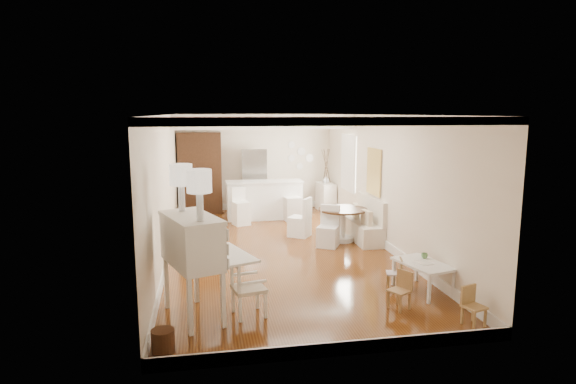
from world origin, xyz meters
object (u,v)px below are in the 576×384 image
object	(u,v)px
fridge	(267,180)
sideboard	(326,197)
secretary_bureau	(193,267)
kids_chair_c	(474,306)
breakfast_counter	(264,200)
dining_table	(342,225)
wicker_basket	(163,341)
kids_chair_a	(399,290)
bar_stool_right	(292,202)
slip_chair_far	(300,217)
slip_chair_near	(328,227)
gustavian_armchair	(249,287)
kids_table	(423,277)
bar_stool_left	(241,207)
pantry_cabinet	(200,173)
kids_chair_b	(394,273)

from	to	relation	value
fridge	sideboard	world-z (taller)	fridge
secretary_bureau	kids_chair_c	world-z (taller)	secretary_bureau
breakfast_counter	fridge	size ratio (longest dim) A/B	1.14
dining_table	fridge	xyz separation A→B (m)	(-1.21, 3.67, 0.53)
secretary_bureau	wicker_basket	distance (m)	1.17
kids_chair_c	fridge	distance (m)	8.36
kids_chair_a	bar_stool_right	bearing A→B (deg)	155.53
slip_chair_far	slip_chair_near	bearing A→B (deg)	56.98
gustavian_armchair	slip_chair_near	xyz separation A→B (m)	(2.01, 3.23, 0.03)
kids_table	bar_stool_left	size ratio (longest dim) A/B	1.01
bar_stool_left	sideboard	world-z (taller)	bar_stool_left
dining_table	bar_stool_left	xyz separation A→B (m)	(-2.10, 1.98, 0.10)
kids_table	secretary_bureau	bearing A→B (deg)	-174.36
pantry_cabinet	secretary_bureau	bearing A→B (deg)	-90.79
kids_chair_b	slip_chair_far	xyz separation A→B (m)	(-0.86, 3.54, 0.20)
dining_table	kids_chair_a	bearing A→B (deg)	-93.95
bar_stool_left	fridge	distance (m)	1.95
breakfast_counter	bar_stool_left	size ratio (longest dim) A/B	2.16
kids_table	kids_chair_c	world-z (taller)	kids_chair_c
kids_chair_b	slip_chair_near	world-z (taller)	slip_chair_near
sideboard	pantry_cabinet	bearing A→B (deg)	170.69
gustavian_armchair	wicker_basket	size ratio (longest dim) A/B	2.91
slip_chair_near	fridge	world-z (taller)	fridge
kids_chair_a	dining_table	bearing A→B (deg)	147.18
kids_chair_b	bar_stool_right	world-z (taller)	bar_stool_right
slip_chair_far	sideboard	world-z (taller)	slip_chair_far
wicker_basket	dining_table	world-z (taller)	dining_table
kids_table	bar_stool_right	size ratio (longest dim) A/B	0.95
kids_chair_c	slip_chair_near	bearing A→B (deg)	85.83
slip_chair_near	bar_stool_left	world-z (taller)	bar_stool_left
pantry_cabinet	breakfast_counter	bearing A→B (deg)	-32.43
secretary_bureau	pantry_cabinet	world-z (taller)	pantry_cabinet
kids_chair_c	fridge	bearing A→B (deg)	84.87
kids_table	wicker_basket	bearing A→B (deg)	-161.76
gustavian_armchair	sideboard	distance (m)	7.54
slip_chair_near	sideboard	size ratio (longest dim) A/B	1.03
kids_chair_b	bar_stool_left	size ratio (longest dim) A/B	0.53
wicker_basket	kids_chair_c	size ratio (longest dim) A/B	0.52
wicker_basket	fridge	distance (m)	8.53
kids_chair_b	kids_chair_c	size ratio (longest dim) A/B	0.92
sideboard	gustavian_armchair	bearing A→B (deg)	-116.44
breakfast_counter	sideboard	world-z (taller)	breakfast_counter
bar_stool_right	kids_chair_c	bearing A→B (deg)	-87.34
kids_chair_a	pantry_cabinet	world-z (taller)	pantry_cabinet
gustavian_armchair	bar_stool_left	size ratio (longest dim) A/B	0.86
slip_chair_near	slip_chair_far	world-z (taller)	slip_chair_far
wicker_basket	kids_chair_b	xyz separation A→B (m)	(3.57, 1.56, 0.11)
kids_chair_b	kids_chair_c	bearing A→B (deg)	34.18
bar_stool_right	sideboard	size ratio (longest dim) A/B	1.19
wicker_basket	bar_stool_right	distance (m)	7.30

